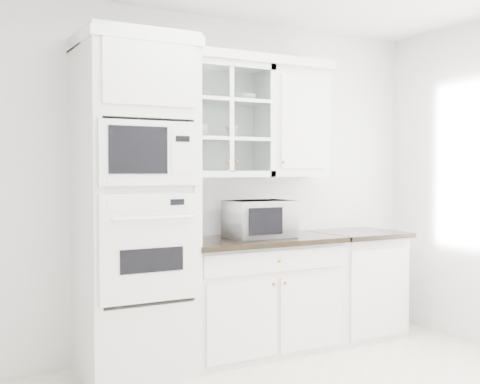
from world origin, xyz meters
TOP-DOWN VIEW (x-y plane):
  - room_shell at (0.00, 0.43)m, footprint 4.00×3.50m
  - oven_column at (-0.75, 1.42)m, footprint 0.76×0.68m
  - base_cabinet_run at (0.28, 1.45)m, footprint 1.32×0.67m
  - extra_base_cabinet at (1.28, 1.45)m, footprint 0.72×0.67m
  - upper_cabinet_glass at (0.03, 1.58)m, footprint 0.80×0.33m
  - upper_cabinet_solid at (0.71, 1.58)m, footprint 0.55×0.33m
  - crown_molding at (-0.07, 1.56)m, footprint 2.14×0.38m
  - countertop_microwave at (0.29, 1.44)m, footprint 0.51×0.43m
  - bowl_a at (-0.17, 1.58)m, footprint 0.23×0.23m
  - bowl_b at (0.23, 1.57)m, footprint 0.22×0.22m
  - cup_a at (-0.16, 1.57)m, footprint 0.14×0.14m
  - cup_b at (0.11, 1.57)m, footprint 0.11×0.11m

SIDE VIEW (x-z plane):
  - base_cabinet_run at x=0.28m, z-range 0.00..0.92m
  - extra_base_cabinet at x=1.28m, z-range 0.00..0.92m
  - countertop_microwave at x=0.29m, z-range 0.92..1.22m
  - oven_column at x=-0.75m, z-range 0.00..2.40m
  - cup_b at x=0.11m, z-range 1.71..1.80m
  - cup_a at x=-0.16m, z-range 1.71..1.81m
  - room_shell at x=0.00m, z-range 0.43..3.13m
  - upper_cabinet_glass at x=0.03m, z-range 1.40..2.30m
  - upper_cabinet_solid at x=0.71m, z-range 1.40..2.30m
  - bowl_a at x=-0.17m, z-range 2.01..2.06m
  - bowl_b at x=0.23m, z-range 2.01..2.07m
  - crown_molding at x=-0.07m, z-range 2.30..2.37m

